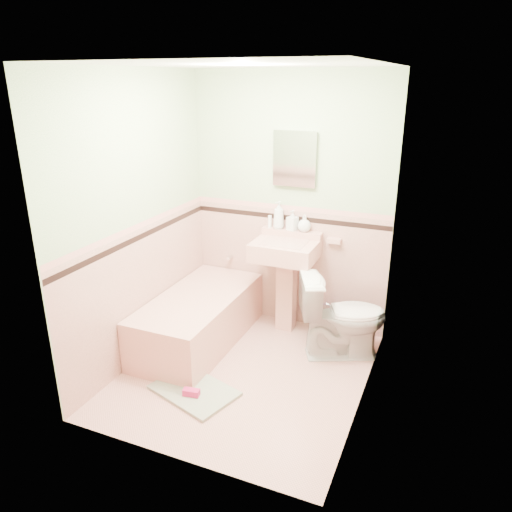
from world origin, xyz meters
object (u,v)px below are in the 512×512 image
at_px(bucket, 325,323).
at_px(soap_bottle_right, 304,223).
at_px(soap_bottle_left, 279,215).
at_px(shoe, 191,392).
at_px(bathtub, 199,320).
at_px(sink, 285,287).
at_px(soap_bottle_mid, 292,220).
at_px(toilet, 343,316).
at_px(medicine_cabinet, 295,159).

bearing_deg(bucket, soap_bottle_right, 162.63).
distance_m(soap_bottle_left, soap_bottle_right, 0.27).
distance_m(bucket, shoe, 1.60).
xyz_separation_m(bucket, shoe, (-0.70, -1.44, -0.06)).
distance_m(bathtub, bucket, 1.25).
height_order(bucket, shoe, bucket).
bearing_deg(bathtub, sink, 37.93).
height_order(bathtub, soap_bottle_mid, soap_bottle_mid).
xyz_separation_m(soap_bottle_mid, bucket, (0.40, -0.09, -1.00)).
distance_m(bathtub, toilet, 1.36).
distance_m(bathtub, soap_bottle_right, 1.38).
bearing_deg(soap_bottle_left, bathtub, -127.29).
xyz_separation_m(soap_bottle_left, toilet, (0.78, -0.41, -0.76)).
bearing_deg(soap_bottle_left, soap_bottle_mid, 0.00).
bearing_deg(soap_bottle_left, bucket, -9.06).
xyz_separation_m(soap_bottle_mid, shoe, (-0.30, -1.53, -1.06)).
height_order(sink, shoe, sink).
xyz_separation_m(medicine_cabinet, toilet, (0.64, -0.44, -1.31)).
distance_m(medicine_cabinet, bucket, 1.64).
distance_m(toilet, shoe, 1.50).
xyz_separation_m(toilet, bucket, (-0.24, 0.32, -0.28)).
xyz_separation_m(sink, soap_bottle_mid, (0.00, 0.18, 0.64)).
relative_size(soap_bottle_mid, shoe, 1.48).
relative_size(soap_bottle_left, soap_bottle_right, 1.66).
distance_m(soap_bottle_left, toilet, 1.16).
bearing_deg(toilet, sink, 45.56).
distance_m(soap_bottle_mid, toilet, 1.04).
distance_m(sink, toilet, 0.68).
bearing_deg(soap_bottle_mid, sink, -90.99).
xyz_separation_m(soap_bottle_left, shoe, (-0.16, -1.53, -1.09)).
xyz_separation_m(medicine_cabinet, soap_bottle_left, (-0.14, -0.03, -0.55)).
relative_size(bucket, shoe, 1.64).
height_order(soap_bottle_left, shoe, soap_bottle_left).
height_order(sink, soap_bottle_left, soap_bottle_left).
bearing_deg(medicine_cabinet, sink, -90.00).
xyz_separation_m(medicine_cabinet, soap_bottle_mid, (0.00, -0.03, -0.59)).
bearing_deg(bathtub, bucket, 30.05).
bearing_deg(sink, bathtub, -142.07).
bearing_deg(bathtub, soap_bottle_mid, 46.11).
xyz_separation_m(soap_bottle_mid, soap_bottle_right, (0.12, 0.00, -0.02)).
distance_m(bathtub, medicine_cabinet, 1.78).
relative_size(bathtub, sink, 1.58).
relative_size(medicine_cabinet, soap_bottle_left, 1.87).
height_order(sink, soap_bottle_mid, soap_bottle_mid).
bearing_deg(bathtub, toilet, 12.89).
bearing_deg(shoe, sink, 68.24).
bearing_deg(sink, toilet, -19.61).
relative_size(soap_bottle_left, bucket, 1.25).
xyz_separation_m(sink, medicine_cabinet, (0.00, 0.21, 1.23)).
relative_size(sink, medicine_cabinet, 1.87).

